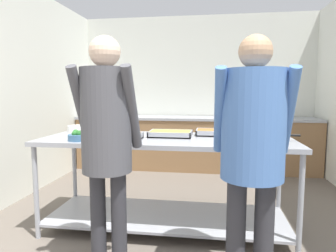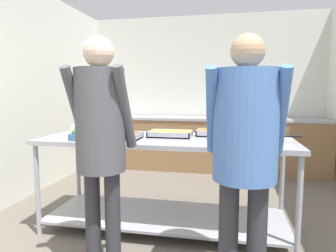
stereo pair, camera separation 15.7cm
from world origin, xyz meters
name	(u,v)px [view 1 (the left image)]	position (x,y,z in m)	size (l,w,h in m)	color
wall_rear	(196,92)	(0.00, 4.37, 1.32)	(4.16, 0.06, 2.65)	silver
wall_left	(13,91)	(-2.05, 2.19, 1.32)	(0.06, 4.49, 2.65)	silver
back_counter	(194,143)	(0.00, 4.00, 0.45)	(4.00, 0.65, 0.89)	olive
serving_counter	(166,167)	(-0.13, 1.68, 0.60)	(2.33, 0.85, 0.89)	#9EA0A8
plate_stack	(78,129)	(-1.12, 1.94, 0.92)	(0.24, 0.24, 0.07)	white
broccoli_bowl	(79,136)	(-0.87, 1.42, 0.92)	(0.20, 0.20, 0.10)	#3D668C
serving_tray_roast	(118,137)	(-0.54, 1.49, 0.91)	(0.40, 0.34, 0.05)	#9EA0A8
serving_tray_vegetables	(171,134)	(-0.10, 1.77, 0.91)	(0.41, 0.28, 0.05)	#9EA0A8
serving_tray_greens	(218,133)	(0.35, 1.94, 0.91)	(0.43, 0.28, 0.05)	#9EA0A8
sauce_pan	(270,137)	(0.80, 1.64, 0.92)	(0.37, 0.23, 0.06)	#9EA0A8
guest_serving_left	(253,138)	(0.55, 0.88, 1.02)	(0.49, 0.40, 1.66)	#2D2D33
guest_serving_right	(107,131)	(-0.42, 0.87, 1.04)	(0.44, 0.34, 1.68)	#2D2D33
water_bottle	(270,109)	(1.23, 4.09, 1.03)	(0.08, 0.08, 0.30)	brown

